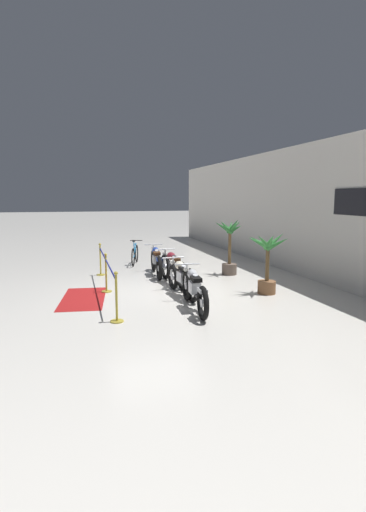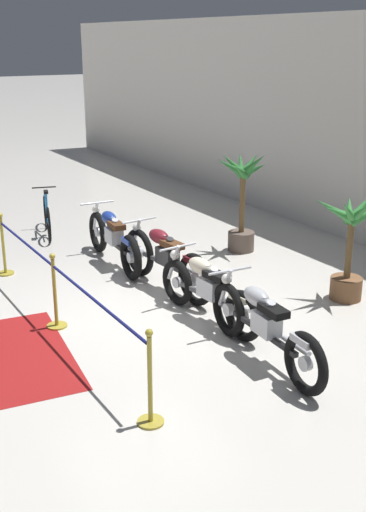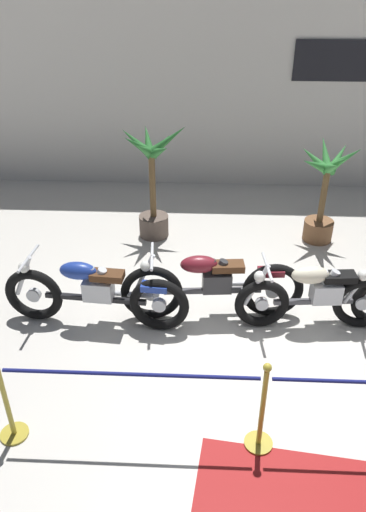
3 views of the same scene
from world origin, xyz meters
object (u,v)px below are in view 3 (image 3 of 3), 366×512
object	(u,v)px
motorcycle_blue_0	(94,293)
potted_palm_right_of_row	(152,183)
potted_palm_left_of_row	(324,191)
stanchion_mid_left	(261,419)
stanchion_far_left	(158,393)
motorcycle_cream_2	(321,295)
floor_banner	(330,507)
motorcycle_maroon_1	(212,286)

from	to	relation	value
motorcycle_blue_0	potted_palm_right_of_row	xyz separation A→B (m)	(0.51, 2.35, 0.47)
potted_palm_left_of_row	stanchion_mid_left	world-z (taller)	potted_palm_left_of_row
potted_palm_left_of_row	stanchion_mid_left	xyz separation A→B (m)	(-1.30, -4.07, -0.51)
potted_palm_left_of_row	stanchion_far_left	size ratio (longest dim) A/B	0.32
motorcycle_cream_2	potted_palm_left_of_row	xyz separation A→B (m)	(0.41, 2.20, 0.41)
motorcycle_blue_0	potted_palm_right_of_row	world-z (taller)	potted_palm_right_of_row
potted_palm_left_of_row	floor_banner	bearing A→B (deg)	-98.94
motorcycle_blue_0	motorcycle_maroon_1	size ratio (longest dim) A/B	1.01
motorcycle_cream_2	potted_palm_left_of_row	distance (m)	2.28
motorcycle_maroon_1	potted_palm_right_of_row	bearing A→B (deg)	114.00
stanchion_far_left	motorcycle_cream_2	bearing A→B (deg)	45.29
motorcycle_maroon_1	floor_banner	xyz separation A→B (m)	(1.02, -2.59, -0.49)
stanchion_mid_left	floor_banner	bearing A→B (deg)	-47.92
potted_palm_left_of_row	floor_banner	xyz separation A→B (m)	(-0.74, -4.70, -0.86)
potted_palm_right_of_row	stanchion_far_left	xyz separation A→B (m)	(0.45, -4.10, -0.28)
motorcycle_blue_0	floor_banner	distance (m)	3.47
motorcycle_blue_0	motorcycle_maroon_1	distance (m)	1.47
motorcycle_maroon_1	floor_banner	bearing A→B (deg)	-68.49
motorcycle_cream_2	potted_palm_right_of_row	distance (m)	3.24
potted_palm_right_of_row	stanchion_mid_left	size ratio (longest dim) A/B	1.81
stanchion_mid_left	motorcycle_cream_2	bearing A→B (deg)	64.55
motorcycle_cream_2	motorcycle_maroon_1	bearing A→B (deg)	176.00
motorcycle_blue_0	potted_palm_right_of_row	size ratio (longest dim) A/B	1.23
stanchion_far_left	floor_banner	bearing A→B (deg)	-22.26
motorcycle_cream_2	potted_palm_right_of_row	bearing A→B (deg)	135.82
potted_palm_right_of_row	floor_banner	size ratio (longest dim) A/B	0.81
potted_palm_left_of_row	stanchion_far_left	world-z (taller)	potted_palm_left_of_row
potted_palm_right_of_row	floor_banner	xyz separation A→B (m)	(1.97, -4.73, -0.93)
stanchion_far_left	stanchion_mid_left	bearing A→B (deg)	-0.00
stanchion_far_left	stanchion_mid_left	world-z (taller)	same
potted_palm_right_of_row	stanchion_mid_left	bearing A→B (deg)	-71.05
motorcycle_blue_0	floor_banner	xyz separation A→B (m)	(2.48, -2.38, -0.47)
potted_palm_left_of_row	potted_palm_right_of_row	xyz separation A→B (m)	(-2.71, 0.03, 0.07)
motorcycle_maroon_1	potted_palm_right_of_row	size ratio (longest dim) A/B	1.22
motorcycle_cream_2	floor_banner	size ratio (longest dim) A/B	0.92
motorcycle_blue_0	potted_palm_right_of_row	bearing A→B (deg)	77.80
potted_palm_right_of_row	stanchion_far_left	world-z (taller)	potted_palm_right_of_row
motorcycle_maroon_1	stanchion_mid_left	size ratio (longest dim) A/B	2.21
potted_palm_left_of_row	potted_palm_right_of_row	distance (m)	2.71
motorcycle_blue_0	motorcycle_maroon_1	bearing A→B (deg)	8.06
potted_palm_right_of_row	stanchion_far_left	size ratio (longest dim) A/B	0.37
potted_palm_right_of_row	motorcycle_maroon_1	bearing A→B (deg)	-66.00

